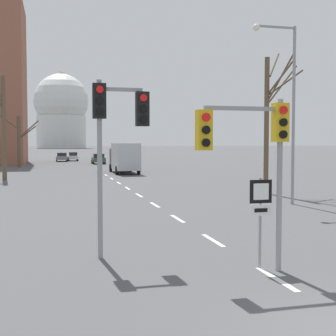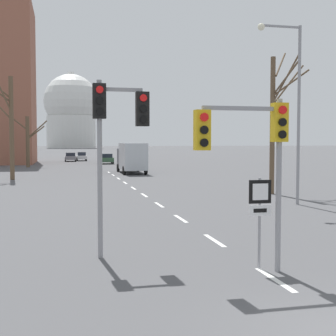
{
  "view_description": "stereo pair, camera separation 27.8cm",
  "coord_description": "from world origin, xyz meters",
  "px_view_note": "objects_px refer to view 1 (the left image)",
  "views": [
    {
      "loc": [
        -5.13,
        -6.38,
        3.24
      ],
      "look_at": [
        -1.95,
        6.42,
        2.51
      ],
      "focal_mm": 50.0,
      "sensor_mm": 36.0,
      "label": 1
    },
    {
      "loc": [
        -4.86,
        -6.44,
        3.24
      ],
      "look_at": [
        -1.95,
        6.42,
        2.51
      ],
      "focal_mm": 50.0,
      "sensor_mm": 36.0,
      "label": 2
    }
  ],
  "objects_px": {
    "sedan_near_left": "(73,156)",
    "sedan_mid_centre": "(98,159)",
    "traffic_signal_near_left": "(115,124)",
    "route_sign_post": "(261,207)",
    "sedan_near_right": "(62,157)",
    "traffic_signal_centre_tall": "(253,142)",
    "street_lamp_right": "(287,97)",
    "delivery_truck": "(124,157)"
  },
  "relations": [
    {
      "from": "sedan_near_left",
      "to": "sedan_mid_centre",
      "type": "xyz_separation_m",
      "value": [
        3.21,
        -12.62,
        -0.0
      ]
    },
    {
      "from": "sedan_mid_centre",
      "to": "traffic_signal_near_left",
      "type": "bearing_deg",
      "value": -95.02
    },
    {
      "from": "route_sign_post",
      "to": "sedan_near_right",
      "type": "distance_m",
      "value": 70.09
    },
    {
      "from": "sedan_near_left",
      "to": "sedan_near_right",
      "type": "distance_m",
      "value": 2.8
    },
    {
      "from": "traffic_signal_centre_tall",
      "to": "sedan_near_right",
      "type": "bearing_deg",
      "value": 92.6
    },
    {
      "from": "sedan_near_right",
      "to": "sedan_mid_centre",
      "type": "relative_size",
      "value": 1.13
    },
    {
      "from": "street_lamp_right",
      "to": "sedan_mid_centre",
      "type": "relative_size",
      "value": 2.28
    },
    {
      "from": "sedan_near_left",
      "to": "sedan_mid_centre",
      "type": "height_order",
      "value": "sedan_mid_centre"
    },
    {
      "from": "route_sign_post",
      "to": "traffic_signal_centre_tall",
      "type": "bearing_deg",
      "value": -137.28
    },
    {
      "from": "sedan_near_right",
      "to": "delivery_truck",
      "type": "bearing_deg",
      "value": -80.02
    },
    {
      "from": "traffic_signal_near_left",
      "to": "route_sign_post",
      "type": "xyz_separation_m",
      "value": [
        3.47,
        -2.02,
        -2.16
      ]
    },
    {
      "from": "sedan_mid_centre",
      "to": "delivery_truck",
      "type": "xyz_separation_m",
      "value": [
        0.59,
        -21.99,
        0.92
      ]
    },
    {
      "from": "sedan_mid_centre",
      "to": "traffic_signal_centre_tall",
      "type": "bearing_deg",
      "value": -91.88
    },
    {
      "from": "sedan_near_right",
      "to": "traffic_signal_near_left",
      "type": "bearing_deg",
      "value": -89.91
    },
    {
      "from": "sedan_near_left",
      "to": "sedan_mid_centre",
      "type": "relative_size",
      "value": 1.1
    },
    {
      "from": "street_lamp_right",
      "to": "sedan_mid_centre",
      "type": "height_order",
      "value": "street_lamp_right"
    },
    {
      "from": "traffic_signal_near_left",
      "to": "street_lamp_right",
      "type": "relative_size",
      "value": 0.54
    },
    {
      "from": "traffic_signal_centre_tall",
      "to": "sedan_near_right",
      "type": "xyz_separation_m",
      "value": [
        -3.19,
        70.35,
        -2.49
      ]
    },
    {
      "from": "traffic_signal_near_left",
      "to": "sedan_mid_centre",
      "type": "relative_size",
      "value": 1.23
    },
    {
      "from": "traffic_signal_centre_tall",
      "to": "delivery_truck",
      "type": "xyz_separation_m",
      "value": [
        2.55,
        37.75,
        -1.55
      ]
    },
    {
      "from": "sedan_near_left",
      "to": "sedan_mid_centre",
      "type": "bearing_deg",
      "value": -75.75
    },
    {
      "from": "street_lamp_right",
      "to": "sedan_mid_centre",
      "type": "distance_m",
      "value": 48.8
    },
    {
      "from": "sedan_near_left",
      "to": "street_lamp_right",
      "type": "bearing_deg",
      "value": -82.29
    },
    {
      "from": "traffic_signal_centre_tall",
      "to": "sedan_mid_centre",
      "type": "xyz_separation_m",
      "value": [
        1.96,
        59.74,
        -2.48
      ]
    },
    {
      "from": "route_sign_post",
      "to": "sedan_near_right",
      "type": "xyz_separation_m",
      "value": [
        -3.58,
        69.99,
        -0.82
      ]
    },
    {
      "from": "traffic_signal_near_left",
      "to": "sedan_near_left",
      "type": "xyz_separation_m",
      "value": [
        1.83,
        69.99,
        -2.96
      ]
    },
    {
      "from": "traffic_signal_near_left",
      "to": "delivery_truck",
      "type": "height_order",
      "value": "traffic_signal_near_left"
    },
    {
      "from": "street_lamp_right",
      "to": "sedan_near_left",
      "type": "bearing_deg",
      "value": 97.71
    },
    {
      "from": "traffic_signal_centre_tall",
      "to": "sedan_near_right",
      "type": "distance_m",
      "value": 70.47
    },
    {
      "from": "traffic_signal_centre_tall",
      "to": "route_sign_post",
      "type": "relative_size",
      "value": 1.85
    },
    {
      "from": "traffic_signal_centre_tall",
      "to": "delivery_truck",
      "type": "bearing_deg",
      "value": 86.14
    },
    {
      "from": "route_sign_post",
      "to": "sedan_near_right",
      "type": "relative_size",
      "value": 0.51
    },
    {
      "from": "traffic_signal_near_left",
      "to": "sedan_near_right",
      "type": "height_order",
      "value": "traffic_signal_near_left"
    },
    {
      "from": "traffic_signal_near_left",
      "to": "sedan_near_right",
      "type": "distance_m",
      "value": 68.04
    },
    {
      "from": "sedan_near_right",
      "to": "delivery_truck",
      "type": "xyz_separation_m",
      "value": [
        5.74,
        -32.6,
        0.94
      ]
    },
    {
      "from": "traffic_signal_centre_tall",
      "to": "sedan_near_left",
      "type": "xyz_separation_m",
      "value": [
        -1.25,
        72.37,
        -2.47
      ]
    },
    {
      "from": "sedan_mid_centre",
      "to": "sedan_near_left",
      "type": "bearing_deg",
      "value": 104.25
    },
    {
      "from": "traffic_signal_centre_tall",
      "to": "street_lamp_right",
      "type": "xyz_separation_m",
      "value": [
        7.0,
        11.44,
        2.33
      ]
    },
    {
      "from": "traffic_signal_centre_tall",
      "to": "street_lamp_right",
      "type": "distance_m",
      "value": 13.62
    },
    {
      "from": "route_sign_post",
      "to": "street_lamp_right",
      "type": "xyz_separation_m",
      "value": [
        6.62,
        11.08,
        4.01
      ]
    },
    {
      "from": "sedan_near_right",
      "to": "sedan_mid_centre",
      "type": "distance_m",
      "value": 11.79
    },
    {
      "from": "route_sign_post",
      "to": "sedan_near_right",
      "type": "bearing_deg",
      "value": 92.92
    }
  ]
}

